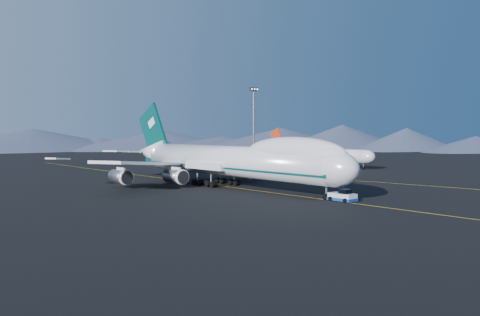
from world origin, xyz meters
TOP-DOWN VIEW (x-y plane):
  - ground at (0.00, 0.00)m, footprint 500.00×500.00m
  - taxiway_line_main at (0.00, 0.00)m, footprint 0.25×220.00m
  - taxiway_line_side at (30.00, 10.00)m, footprint 28.08×198.09m
  - mountain_ridge at (124.84, 10.92)m, footprint 374.91×567.11m
  - boeing_747 at (0.00, 0.03)m, footprint 59.62×72.43m
  - pushback_tug at (0.71, -29.50)m, footprint 2.86×4.93m
  - second_jet at (63.60, 31.96)m, footprint 40.72×46.01m
  - service_van at (37.39, 11.10)m, footprint 2.63×4.61m
  - floodlight_mast at (54.82, 55.01)m, footprint 3.38×2.53m

SIDE VIEW (x-z plane):
  - ground at x=0.00m, z-range 0.00..0.00m
  - taxiway_line_main at x=0.00m, z-range 0.01..0.01m
  - taxiway_line_side at x=30.00m, z-range 0.01..0.01m
  - service_van at x=37.39m, z-range 0.00..1.21m
  - pushback_tug at x=0.71m, z-range -0.40..1.75m
  - second_jet at x=63.60m, z-range -2.58..10.51m
  - boeing_747 at x=0.00m, z-range -3.87..15.50m
  - mountain_ridge at x=124.84m, z-range 0.00..12.00m
  - floodlight_mast at x=54.82m, z-range 0.18..27.52m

